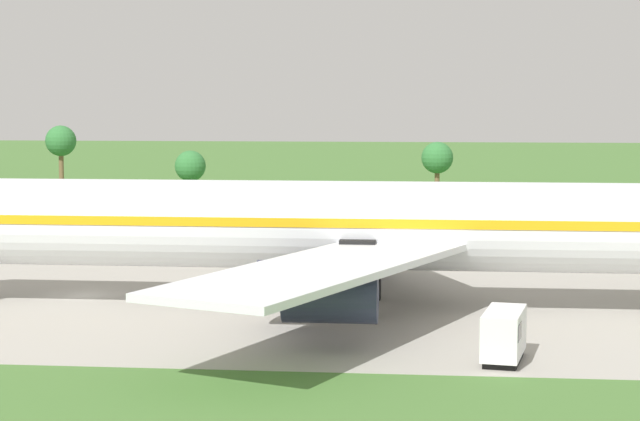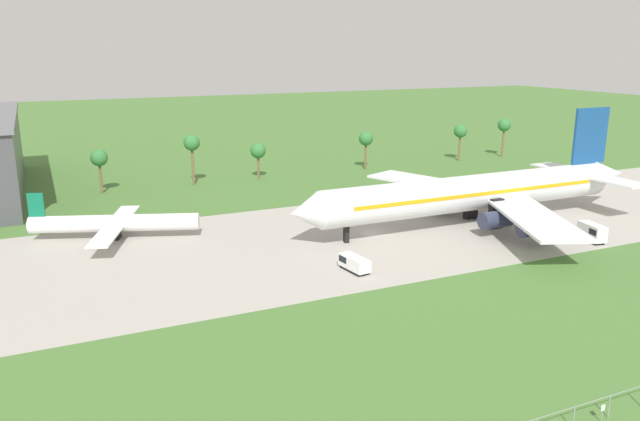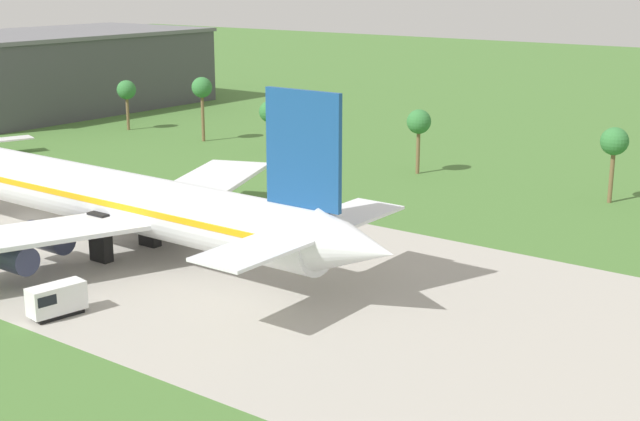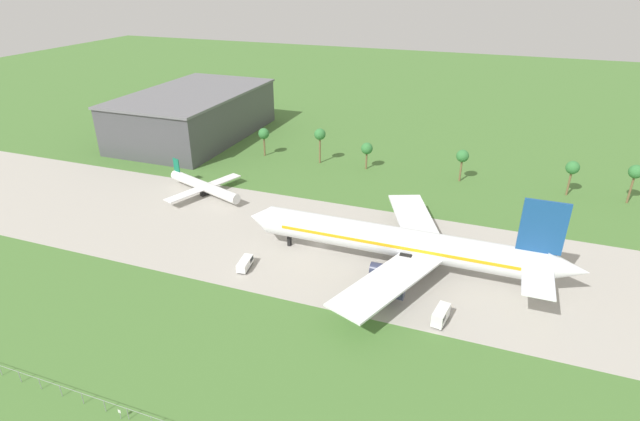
{
  "view_description": "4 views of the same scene",
  "coord_description": "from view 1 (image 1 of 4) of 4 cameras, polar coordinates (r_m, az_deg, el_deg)",
  "views": [
    {
      "loc": [
        26.16,
        -82.16,
        14.59
      ],
      "look_at": [
        17.81,
        -2.76,
        6.78
      ],
      "focal_mm": 65.0,
      "sensor_mm": 36.0,
      "label": 1
    },
    {
      "loc": [
        -49.36,
        -87.01,
        30.37
      ],
      "look_at": [
        -10.83,
        -2.76,
        5.78
      ],
      "focal_mm": 35.0,
      "sensor_mm": 36.0,
      "label": 2
    },
    {
      "loc": [
        91.42,
        -63.12,
        29.06
      ],
      "look_at": [
        46.45,
        -2.76,
        8.85
      ],
      "focal_mm": 50.0,
      "sensor_mm": 36.0,
      "label": 3
    },
    {
      "loc": [
        34.24,
        -92.34,
        56.79
      ],
      "look_at": [
        -1.75,
        5.0,
        6.0
      ],
      "focal_mm": 28.0,
      "sensor_mm": 36.0,
      "label": 4
    }
  ],
  "objects": [
    {
      "name": "jet_airliner",
      "position": [
        80.16,
        1.22,
        -0.77
      ],
      "size": [
        69.85,
        54.27,
        19.27
      ],
      "color": "white",
      "rests_on": "ground_plane"
    },
    {
      "name": "taxiway_strip",
      "position": [
        87.44,
        -11.52,
        -4.13
      ],
      "size": [
        320.0,
        44.0,
        0.02
      ],
      "color": "#A8A399",
      "rests_on": "ground_plane"
    },
    {
      "name": "palm_tree_row",
      "position": [
        132.22,
        1.24,
        2.69
      ],
      "size": [
        110.92,
        3.6,
        11.34
      ],
      "color": "brown",
      "rests_on": "ground_plane"
    },
    {
      "name": "fuel_truck",
      "position": [
        64.88,
        9.02,
        -6.08
      ],
      "size": [
        2.8,
        5.2,
        2.9
      ],
      "color": "black",
      "rests_on": "ground_plane"
    },
    {
      "name": "ground_plane",
      "position": [
        87.44,
        -11.52,
        -4.13
      ],
      "size": [
        600.0,
        600.0,
        0.0
      ],
      "primitive_type": "plane",
      "color": "#477233"
    }
  ]
}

